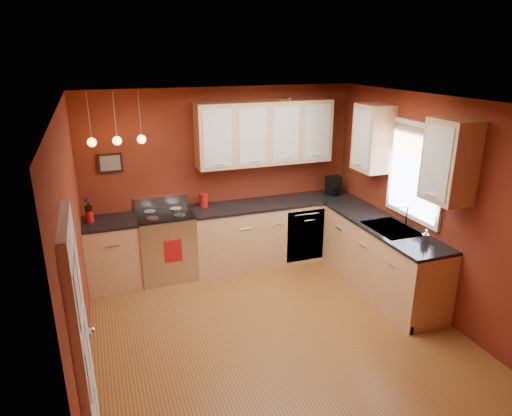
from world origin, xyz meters
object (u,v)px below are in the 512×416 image
object	(u,v)px
gas_range	(167,245)
coffee_maker	(334,186)
soap_pump	(426,236)
red_canister	(203,200)
sink	(391,230)

from	to	relation	value
gas_range	coffee_maker	distance (m)	2.69
coffee_maker	soap_pump	world-z (taller)	coffee_maker
red_canister	coffee_maker	size ratio (longest dim) A/B	0.66
soap_pump	sink	bearing A→B (deg)	98.51
sink	red_canister	bearing A→B (deg)	141.33
red_canister	soap_pump	size ratio (longest dim) A/B	1.16
red_canister	coffee_maker	world-z (taller)	coffee_maker
coffee_maker	soap_pump	bearing A→B (deg)	-91.59
coffee_maker	gas_range	bearing A→B (deg)	176.45
gas_range	coffee_maker	world-z (taller)	coffee_maker
gas_range	sink	bearing A→B (deg)	-29.78
red_canister	gas_range	bearing A→B (deg)	-167.37
gas_range	soap_pump	distance (m)	3.42
sink	soap_pump	size ratio (longest dim) A/B	4.17
sink	soap_pump	bearing A→B (deg)	-81.49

